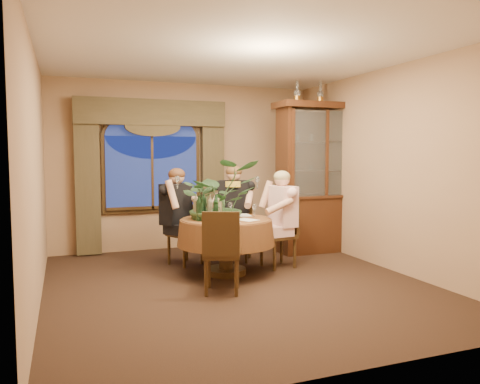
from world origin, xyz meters
name	(u,v)px	position (x,y,z in m)	size (l,w,h in m)	color
floor	(237,284)	(0.00, 0.00, 0.00)	(5.00, 5.00, 0.00)	black
wall_back	(186,166)	(0.00, 2.50, 1.40)	(4.50, 4.50, 0.00)	#997556
wall_right	(389,169)	(2.25, 0.00, 1.40)	(5.00, 5.00, 0.00)	#997556
ceiling	(237,54)	(0.00, 0.00, 2.80)	(5.00, 5.00, 0.00)	white
window	(152,173)	(-0.60, 2.43, 1.30)	(1.62, 0.10, 1.32)	navy
arched_transom	(152,125)	(-0.60, 2.43, 2.08)	(1.60, 0.06, 0.44)	navy
drapery_left	(87,181)	(-1.63, 2.38, 1.18)	(0.38, 0.14, 2.32)	#3F3722
drapery_right	(213,179)	(0.43, 2.38, 1.18)	(0.38, 0.14, 2.32)	#3F3722
swag_valance	(152,113)	(-0.60, 2.35, 2.28)	(2.45, 0.16, 0.42)	#3F3722
dining_table	(226,246)	(0.03, 0.51, 0.38)	(1.30, 1.30, 0.75)	maroon
china_cabinet	(319,178)	(1.97, 1.41, 1.22)	(1.50, 0.59, 2.43)	#331A0F
oil_lamp_left	(297,91)	(1.54, 1.41, 2.60)	(0.11, 0.11, 0.34)	#A5722D
oil_lamp_center	(320,92)	(1.97, 1.41, 2.60)	(0.11, 0.11, 0.34)	#A5722D
oil_lamp_right	(343,94)	(2.39, 1.41, 2.60)	(0.11, 0.11, 0.34)	#A5722D
chair_right	(278,234)	(0.85, 0.62, 0.48)	(0.42, 0.42, 0.96)	black
chair_back_right	(237,229)	(0.45, 1.23, 0.48)	(0.42, 0.42, 0.96)	black
chair_back	(185,232)	(-0.34, 1.25, 0.48)	(0.42, 0.42, 0.96)	black
chair_front_left	(222,252)	(-0.28, -0.26, 0.48)	(0.42, 0.42, 0.96)	black
person_pink	(283,219)	(0.91, 0.60, 0.69)	(0.49, 0.45, 1.38)	beige
person_back	(176,217)	(-0.48, 1.22, 0.71)	(0.51, 0.46, 1.41)	black
person_scarf	(234,213)	(0.43, 1.29, 0.72)	(0.52, 0.47, 1.44)	black
stoneware_vase	(219,208)	(-0.05, 0.59, 0.88)	(0.14, 0.14, 0.26)	tan
centerpiece_plant	(219,169)	(-0.04, 0.59, 1.41)	(1.06, 1.18, 0.92)	#2E4F2C
olive_bowl	(231,217)	(0.08, 0.46, 0.78)	(0.17, 0.17, 0.05)	#495C2B
cheese_platter	(221,222)	(-0.16, 0.13, 0.76)	(0.35, 0.35, 0.02)	black
wine_bottle_0	(196,207)	(-0.35, 0.62, 0.92)	(0.07, 0.07, 0.33)	tan
wine_bottle_1	(210,207)	(-0.18, 0.56, 0.92)	(0.07, 0.07, 0.33)	tan
wine_bottle_2	(201,207)	(-0.31, 0.52, 0.92)	(0.07, 0.07, 0.33)	black
wine_bottle_3	(204,206)	(-0.22, 0.70, 0.92)	(0.07, 0.07, 0.33)	black
wine_bottle_4	(199,208)	(-0.37, 0.42, 0.92)	(0.07, 0.07, 0.33)	black
wine_bottle_5	(216,207)	(-0.13, 0.43, 0.92)	(0.07, 0.07, 0.33)	black
tasting_paper_0	(246,220)	(0.23, 0.29, 0.75)	(0.21, 0.30, 0.00)	white
tasting_paper_1	(242,215)	(0.35, 0.73, 0.75)	(0.21, 0.30, 0.00)	white
tasting_paper_2	(227,222)	(-0.05, 0.21, 0.75)	(0.21, 0.30, 0.00)	white
wine_glass_person_pink	(254,210)	(0.46, 0.55, 0.84)	(0.07, 0.07, 0.18)	silver
wine_glass_person_back	(201,210)	(-0.22, 0.86, 0.84)	(0.07, 0.07, 0.18)	silver
wine_glass_person_scarf	(230,208)	(0.22, 0.89, 0.84)	(0.07, 0.07, 0.18)	silver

